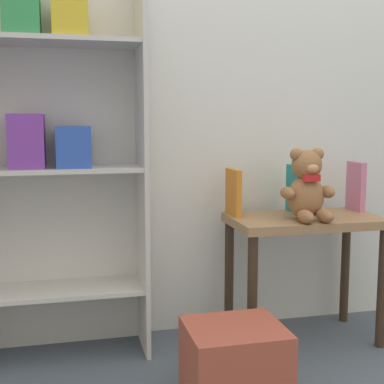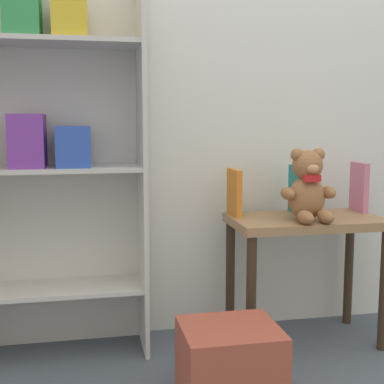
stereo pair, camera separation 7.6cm
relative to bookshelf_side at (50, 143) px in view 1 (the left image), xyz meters
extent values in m
cube|color=silver|center=(0.97, 0.15, 0.39)|extent=(4.80, 0.06, 2.50)
cube|color=beige|center=(0.36, -0.04, -0.10)|extent=(0.02, 0.27, 1.51)
cube|color=beige|center=(0.00, 0.09, -0.10)|extent=(0.72, 0.02, 1.51)
cube|color=beige|center=(0.00, -0.04, -0.58)|extent=(0.69, 0.25, 0.02)
cube|color=beige|center=(0.00, -0.04, -0.10)|extent=(0.69, 0.25, 0.02)
cube|color=beige|center=(0.00, -0.04, 0.38)|extent=(0.69, 0.25, 0.02)
cube|color=#33934C|center=(-0.08, -0.05, 0.49)|extent=(0.13, 0.19, 0.20)
cube|color=gold|center=(0.09, -0.05, 0.47)|extent=(0.13, 0.19, 0.16)
cube|color=purple|center=(-0.08, -0.05, 0.01)|extent=(0.13, 0.19, 0.20)
cube|color=#2D51B7|center=(0.09, -0.05, -0.01)|extent=(0.13, 0.19, 0.16)
cube|color=#9E754C|center=(1.03, -0.12, -0.33)|extent=(0.63, 0.36, 0.04)
cylinder|color=#37291A|center=(0.75, -0.27, -0.60)|extent=(0.04, 0.04, 0.50)
cylinder|color=#37291A|center=(1.32, -0.27, -0.60)|extent=(0.04, 0.04, 0.50)
cylinder|color=#37291A|center=(0.75, 0.03, -0.60)|extent=(0.04, 0.04, 0.50)
cylinder|color=#37291A|center=(1.32, 0.03, -0.60)|extent=(0.04, 0.04, 0.50)
ellipsoid|color=#99663D|center=(1.01, -0.17, -0.22)|extent=(0.15, 0.12, 0.18)
sphere|color=#99663D|center=(1.01, -0.17, -0.09)|extent=(0.12, 0.12, 0.12)
sphere|color=#99663D|center=(0.96, -0.17, -0.05)|extent=(0.05, 0.05, 0.05)
sphere|color=#99663D|center=(1.05, -0.17, -0.05)|extent=(0.05, 0.05, 0.05)
ellipsoid|color=tan|center=(1.01, -0.23, -0.10)|extent=(0.05, 0.04, 0.04)
ellipsoid|color=#99663D|center=(0.92, -0.19, -0.20)|extent=(0.05, 0.10, 0.05)
ellipsoid|color=#99663D|center=(1.09, -0.19, -0.20)|extent=(0.05, 0.10, 0.05)
ellipsoid|color=#99663D|center=(0.97, -0.26, -0.29)|extent=(0.05, 0.11, 0.05)
ellipsoid|color=#99663D|center=(1.05, -0.26, -0.29)|extent=(0.05, 0.11, 0.05)
cube|color=red|center=(1.01, -0.22, -0.14)|extent=(0.07, 0.02, 0.03)
cube|color=orange|center=(0.75, -0.01, -0.22)|extent=(0.03, 0.15, 0.20)
cube|color=teal|center=(1.03, -0.02, -0.21)|extent=(0.03, 0.14, 0.21)
cube|color=#D17093|center=(1.32, -0.03, -0.21)|extent=(0.03, 0.13, 0.22)
cube|color=#AD4C38|center=(0.59, -0.55, -0.72)|extent=(0.32, 0.29, 0.27)
camera|label=1|loc=(0.05, -2.16, 0.09)|focal=50.00mm
camera|label=2|loc=(0.13, -2.18, 0.09)|focal=50.00mm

